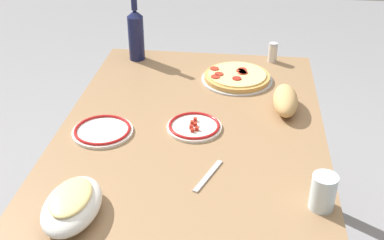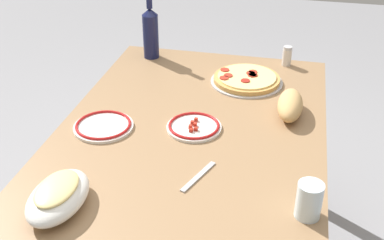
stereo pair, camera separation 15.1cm
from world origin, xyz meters
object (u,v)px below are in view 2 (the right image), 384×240
Objects in this scene: pepperoni_pizza at (247,79)px; spice_shaker at (287,56)px; side_plate_far at (103,126)px; dining_table at (192,154)px; side_plate_near at (194,126)px; baked_pasta_dish at (58,195)px; bread_loaf at (290,105)px; wine_bottle at (151,32)px; water_glass at (309,200)px.

spice_shaker reaches higher than pepperoni_pizza.
side_plate_far is at bearing 138.84° from spice_shaker.
dining_table is 15.21× the size of spice_shaker.
baked_pasta_dish is at bearing 150.55° from side_plate_near.
bread_loaf is at bearing -61.86° from side_plate_near.
spice_shaker is (0.04, -0.60, -0.08)m from wine_bottle.
bread_loaf is at bearing -69.47° from side_plate_far.
bread_loaf reaches higher than pepperoni_pizza.
side_plate_near is at bearing 155.25° from spice_shaker.
side_plate_far is at bearing 110.53° from bread_loaf.
baked_pasta_dish is 0.42m from side_plate_far.
pepperoni_pizza is 0.30m from bread_loaf.
water_glass is 0.76m from side_plate_far.
baked_pasta_dish is 0.67m from water_glass.
side_plate_near is (-0.40, 0.13, -0.01)m from pepperoni_pizza.
side_plate_near is 2.20× the size of spice_shaker.
spice_shaker is (0.21, -0.15, 0.03)m from pepperoni_pizza.
pepperoni_pizza is 1.54× the size of side_plate_near.
dining_table is at bearing 154.36° from spice_shaker.
dining_table is 6.36× the size of side_plate_far.
dining_table is at bearing 116.63° from bread_loaf.
pepperoni_pizza is at bearing 144.60° from spice_shaker.
water_glass is 0.49× the size of bread_loaf.
side_plate_far is 0.98× the size of bread_loaf.
baked_pasta_dish is 2.30× the size of water_glass.
dining_table is 5.52× the size of baked_pasta_dish.
wine_bottle is 1.43× the size of side_plate_far.
water_glass is at bearing -173.47° from spice_shaker.
water_glass reaches higher than bread_loaf.
side_plate_near is at bearing -150.24° from wine_bottle.
water_glass is at bearing -80.22° from baked_pasta_dish.
water_glass is 0.54m from side_plate_near.
wine_bottle is at bearing 1.40° from side_plate_far.
side_plate_near is 0.67m from spice_shaker.
baked_pasta_dish is 1.12× the size of bread_loaf.
side_plate_near is at bearing 46.97° from water_glass.
side_plate_near is at bearing -29.45° from baked_pasta_dish.
side_plate_near is at bearing -127.11° from dining_table.
water_glass is (-0.37, -0.40, 0.16)m from dining_table.
spice_shaker is at bearing 6.53° from water_glass.
pepperoni_pizza is 0.81m from water_glass.
water_glass reaches higher than pepperoni_pizza.
dining_table is at bearing 160.35° from pepperoni_pizza.
water_glass reaches higher than side_plate_far.
pepperoni_pizza is 0.99× the size of wine_bottle.
pepperoni_pizza is at bearing 38.82° from bread_loaf.
wine_bottle is (0.56, 0.31, 0.23)m from dining_table.
dining_table is 0.69m from spice_shaker.
water_glass reaches higher than baked_pasta_dish.
wine_bottle is at bearing 69.95° from pepperoni_pizza.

